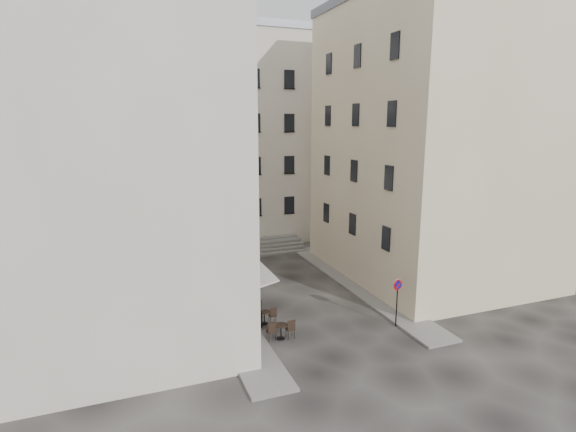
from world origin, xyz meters
name	(u,v)px	position (x,y,z in m)	size (l,w,h in m)	color
ground	(311,311)	(0.00, 0.00, 0.00)	(90.00, 90.00, 0.00)	black
sidewalk_left	(218,296)	(-4.50, 4.00, 0.06)	(2.00, 22.00, 0.12)	slate
sidewalk_right	(355,283)	(4.50, 3.00, 0.06)	(2.00, 18.00, 0.12)	slate
building_left	(97,127)	(-10.50, 3.00, 10.31)	(12.20, 16.20, 20.60)	#C0B3A4
building_right	(433,141)	(10.50, 3.50, 9.31)	(12.20, 14.20, 18.60)	#C9B695
building_back	(218,136)	(-1.00, 19.00, 9.31)	(18.20, 10.20, 18.60)	#C0B3A4
cafe_storefront	(232,284)	(-4.32, 1.00, 1.88)	(1.74, 7.30, 3.50)	#4A0A11
stone_steps	(250,248)	(0.00, 12.57, 0.40)	(9.00, 3.15, 0.80)	slate
bollard_near	(261,318)	(-3.25, -1.00, 0.53)	(0.12, 0.12, 0.98)	black
bollard_mid	(244,295)	(-3.25, 2.50, 0.53)	(0.12, 0.12, 0.98)	black
bollard_far	(230,276)	(-3.25, 6.00, 0.53)	(0.12, 0.12, 0.98)	black
no_parking_sign	(397,293)	(3.44, -3.34, 1.85)	(0.59, 0.15, 2.61)	black
bistro_table_a	(281,330)	(-2.73, -2.54, 0.50)	(1.38, 0.65, 0.97)	black
bistro_table_b	(264,316)	(-2.97, -0.63, 0.46)	(1.27, 0.60, 0.89)	black
bistro_table_c	(250,308)	(-3.38, 0.65, 0.45)	(1.26, 0.59, 0.89)	black
bistro_table_d	(242,292)	(-3.21, 3.08, 0.48)	(1.35, 0.63, 0.95)	black
bistro_table_e	(246,287)	(-2.71, 3.84, 0.48)	(1.35, 0.63, 0.95)	black
pedestrian	(244,288)	(-3.20, 2.63, 0.89)	(0.65, 0.42, 1.77)	black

